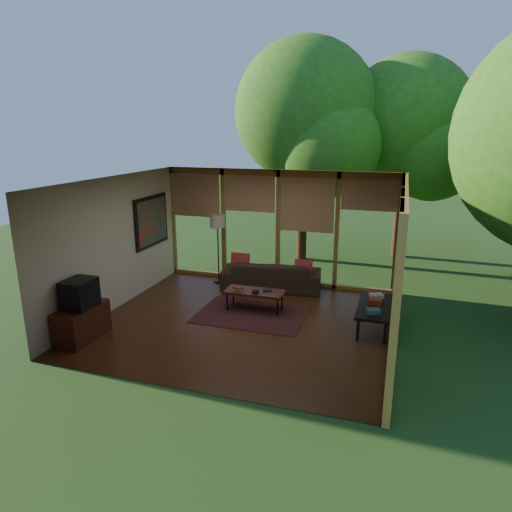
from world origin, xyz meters
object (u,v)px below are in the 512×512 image
(media_cabinet, at_px, (82,323))
(floor_lamp, at_px, (218,225))
(television, at_px, (80,293))
(side_console, at_px, (375,308))
(coffee_table, at_px, (255,292))
(sofa, at_px, (272,275))

(media_cabinet, xyz_separation_m, floor_lamp, (1.09, 3.66, 1.11))
(media_cabinet, xyz_separation_m, television, (0.02, 0.00, 0.55))
(television, bearing_deg, media_cabinet, 180.00)
(side_console, bearing_deg, television, -157.52)
(media_cabinet, distance_m, coffee_table, 3.31)
(television, bearing_deg, coffee_table, 41.24)
(sofa, xyz_separation_m, coffee_table, (0.03, -1.38, 0.06))
(sofa, bearing_deg, floor_lamp, -13.95)
(sofa, bearing_deg, media_cabinet, 46.13)
(sofa, xyz_separation_m, media_cabinet, (-2.46, -3.55, -0.03))
(sofa, height_order, television, television)
(media_cabinet, bearing_deg, side_console, 22.39)
(floor_lamp, xyz_separation_m, coffee_table, (1.40, -1.49, -1.01))
(sofa, distance_m, side_console, 2.86)
(sofa, bearing_deg, side_console, 138.28)
(television, height_order, floor_lamp, floor_lamp)
(television, bearing_deg, sofa, 55.46)
(coffee_table, relative_size, side_console, 0.86)
(coffee_table, height_order, side_console, side_console)
(media_cabinet, bearing_deg, coffee_table, 41.01)
(sofa, relative_size, floor_lamp, 1.37)
(sofa, relative_size, coffee_table, 1.88)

